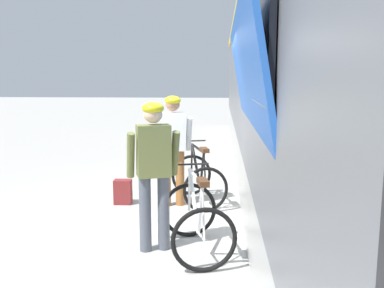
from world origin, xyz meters
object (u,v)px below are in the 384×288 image
(cyclist_far_in_olive, at_px, (154,163))
(backpack_on_platform, at_px, (123,192))
(bicycle_near_black, at_px, (198,179))
(cyclist_near_in_white, at_px, (173,141))
(bicycle_far_white, at_px, (196,220))
(train_car, at_px, (326,82))

(cyclist_far_in_olive, relative_size, backpack_on_platform, 4.40)
(bicycle_near_black, height_order, backpack_on_platform, bicycle_near_black)
(cyclist_far_in_olive, bearing_deg, cyclist_near_in_white, 89.49)
(cyclist_near_in_white, relative_size, bicycle_far_white, 1.46)
(bicycle_near_black, relative_size, backpack_on_platform, 3.07)
(bicycle_near_black, height_order, bicycle_far_white, same)
(cyclist_near_in_white, height_order, backpack_on_platform, cyclist_near_in_white)
(bicycle_near_black, distance_m, bicycle_far_white, 1.99)
(train_car, bearing_deg, cyclist_near_in_white, -158.83)
(cyclist_far_in_olive, xyz_separation_m, bicycle_far_white, (0.50, -0.07, -0.65))
(bicycle_near_black, bearing_deg, train_car, 21.29)
(cyclist_far_in_olive, distance_m, backpack_on_platform, 2.14)
(cyclist_near_in_white, relative_size, backpack_on_platform, 4.40)
(cyclist_near_in_white, distance_m, bicycle_far_white, 2.01)
(backpack_on_platform, bearing_deg, train_car, 14.79)
(cyclist_near_in_white, bearing_deg, cyclist_far_in_olive, -90.51)
(cyclist_near_in_white, xyz_separation_m, backpack_on_platform, (-0.83, 0.01, -0.85))
(backpack_on_platform, bearing_deg, bicycle_far_white, -56.11)
(bicycle_far_white, relative_size, backpack_on_platform, 3.01)
(cyclist_near_in_white, height_order, bicycle_far_white, cyclist_near_in_white)
(train_car, bearing_deg, bicycle_far_white, -126.27)
(bicycle_far_white, height_order, backpack_on_platform, bicycle_far_white)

